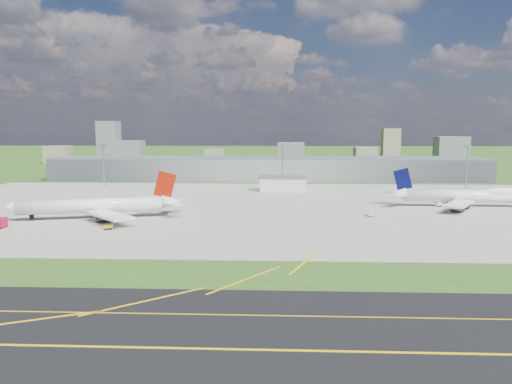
{
  "coord_description": "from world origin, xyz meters",
  "views": [
    {
      "loc": [
        7.29,
        -186.78,
        35.63
      ],
      "look_at": [
        -1.93,
        22.41,
        9.0
      ],
      "focal_mm": 35.0,
      "sensor_mm": 36.0,
      "label": 1
    }
  ],
  "objects_px": {
    "airliner_red_twin": "(97,206)",
    "van_white_near": "(371,213)",
    "tug_yellow": "(108,228)",
    "van_white_far": "(440,204)",
    "airliner_blue_quad": "(468,196)"
  },
  "relations": [
    {
      "from": "airliner_red_twin",
      "to": "van_white_near",
      "type": "xyz_separation_m",
      "value": [
        110.09,
        9.9,
        -3.68
      ]
    },
    {
      "from": "tug_yellow",
      "to": "van_white_far",
      "type": "bearing_deg",
      "value": -3.73
    },
    {
      "from": "airliner_red_twin",
      "to": "airliner_blue_quad",
      "type": "bearing_deg",
      "value": 179.09
    },
    {
      "from": "airliner_blue_quad",
      "to": "tug_yellow",
      "type": "relative_size",
      "value": 18.42
    },
    {
      "from": "tug_yellow",
      "to": "van_white_far",
      "type": "relative_size",
      "value": 0.74
    },
    {
      "from": "tug_yellow",
      "to": "van_white_far",
      "type": "height_order",
      "value": "van_white_far"
    },
    {
      "from": "airliner_blue_quad",
      "to": "van_white_near",
      "type": "bearing_deg",
      "value": -148.67
    },
    {
      "from": "tug_yellow",
      "to": "airliner_blue_quad",
      "type": "bearing_deg",
      "value": -5.54
    },
    {
      "from": "airliner_blue_quad",
      "to": "van_white_near",
      "type": "height_order",
      "value": "airliner_blue_quad"
    },
    {
      "from": "airliner_blue_quad",
      "to": "van_white_far",
      "type": "relative_size",
      "value": 13.63
    },
    {
      "from": "airliner_blue_quad",
      "to": "van_white_far",
      "type": "distance_m",
      "value": 12.66
    },
    {
      "from": "airliner_red_twin",
      "to": "van_white_near",
      "type": "relative_size",
      "value": 12.35
    },
    {
      "from": "airliner_red_twin",
      "to": "tug_yellow",
      "type": "relative_size",
      "value": 18.22
    },
    {
      "from": "tug_yellow",
      "to": "van_white_near",
      "type": "xyz_separation_m",
      "value": [
        98.43,
        31.98,
        0.45
      ]
    },
    {
      "from": "van_white_near",
      "to": "van_white_far",
      "type": "xyz_separation_m",
      "value": [
        36.68,
        27.62,
        -0.11
      ]
    }
  ]
}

